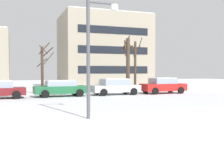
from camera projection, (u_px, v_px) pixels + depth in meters
name	position (u px, v px, depth m)	size (l,w,h in m)	color
ground_plane	(8.00, 114.00, 13.48)	(120.00, 120.00, 0.00)	white
road_surface	(9.00, 106.00, 16.87)	(80.00, 9.21, 0.00)	silver
street_lamp	(94.00, 46.00, 12.21)	(1.48, 0.36, 5.30)	#4C4F54
parked_car_green	(61.00, 88.00, 23.41)	(4.51, 2.14, 1.39)	#1E6038
parked_car_silver	(115.00, 87.00, 25.15)	(4.56, 2.18, 1.49)	silver
parked_car_red	(163.00, 85.00, 26.79)	(4.50, 2.16, 1.54)	red
tree_far_left	(135.00, 65.00, 28.41)	(1.17, 1.16, 5.61)	#423326
tree_far_right	(128.00, 64.00, 27.32)	(1.24, 0.91, 5.81)	#423326
tree_far_mid	(43.00, 68.00, 25.02)	(1.55, 1.57, 4.84)	#423326
building_far_right	(103.00, 52.00, 36.98)	(11.15, 8.38, 9.58)	#9E937F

